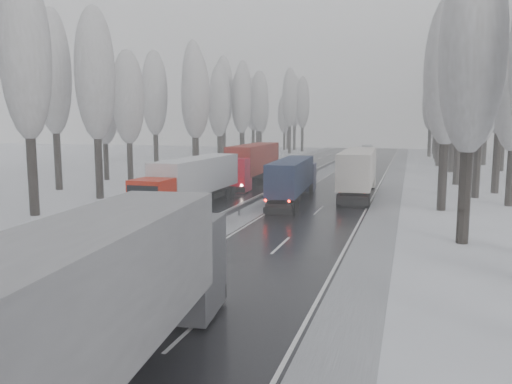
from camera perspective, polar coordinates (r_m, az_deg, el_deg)
The scene contains 56 objects.
ground at distance 20.04m, azimuth -21.52°, elevation -12.57°, with size 260.00×260.00×0.00m, color silver.
carriageway_right at distance 45.55m, azimuth 8.48°, elevation -0.86°, with size 7.50×200.00×0.03m, color black.
carriageway_left at distance 48.24m, azimuth -3.94°, elevation -0.31°, with size 7.50×200.00×0.03m, color black.
median_slush at distance 46.62m, azimuth 2.09°, elevation -0.58°, with size 3.00×200.00×0.04m, color #A7A9AF.
shoulder_right at distance 45.08m, azimuth 14.71°, elevation -1.11°, with size 2.40×200.00×0.04m, color #A7A9AF.
shoulder_left at distance 50.22m, azimuth -9.21°, elevation -0.07°, with size 2.40×200.00×0.04m, color #A7A9AF.
median_guardrail at distance 46.53m, azimuth 2.09°, elevation 0.13°, with size 0.12×200.00×0.76m.
tree_16 at distance 30.60m, azimuth 23.52°, elevation 14.44°, with size 3.60×3.60×16.53m.
tree_18 at distance 41.83m, azimuth 21.08°, elevation 12.64°, with size 3.60×3.60×16.58m.
tree_20 at distance 50.16m, azimuth 24.37°, elevation 10.93°, with size 3.60×3.60×15.71m.
tree_21 at distance 54.56m, azimuth 26.34°, elevation 12.47°, with size 3.60×3.60×18.62m.
tree_22 at distance 60.44m, azimuth 22.33°, elevation 10.48°, with size 3.60×3.60×15.86m.
tree_24 at distance 66.13m, azimuth 22.82°, elevation 12.73°, with size 3.60×3.60×20.49m.
tree_26 at distance 76.20m, azimuth 21.78°, elevation 11.23°, with size 3.60×3.60×18.78m.
tree_27 at distance 80.94m, azimuth 26.66°, elevation 10.20°, with size 3.60×3.60×17.62m.
tree_28 at distance 86.79m, azimuth 20.43°, elevation 11.16°, with size 3.60×3.60×19.62m.
tree_29 at distance 91.37m, azimuth 24.95°, elevation 10.12°, with size 3.60×3.60×18.11m.
tree_30 at distance 96.46m, azimuth 20.22°, elevation 10.11°, with size 3.60×3.60×17.86m.
tree_31 at distance 100.92m, azimuth 23.52°, elevation 10.08°, with size 3.60×3.60×18.58m.
tree_32 at distance 103.94m, azimuth 20.04°, elevation 9.73°, with size 3.60×3.60×17.33m.
tree_33 at distance 108.05m, azimuth 21.57°, elevation 8.55°, with size 3.60×3.60×14.33m.
tree_34 at distance 111.01m, azimuth 19.40°, elevation 9.70°, with size 3.60×3.60×17.63m.
tree_35 at distance 115.68m, azimuth 23.97°, elevation 9.58°, with size 3.60×3.60×18.25m.
tree_36 at distance 120.96m, azimuth 19.90°, elevation 10.27°, with size 3.60×3.60×20.23m.
tree_37 at distance 125.33m, azimuth 22.99°, elevation 8.89°, with size 3.60×3.60×16.37m.
tree_38 at distance 131.52m, azimuth 20.41°, elevation 9.38°, with size 3.60×3.60×17.97m.
tree_39 at distance 135.65m, azimuth 21.50°, elevation 8.79°, with size 3.60×3.60×16.19m.
tree_56 at distance 40.65m, azimuth -24.86°, elevation 13.99°, with size 3.60×3.60×18.12m.
tree_58 at distance 47.79m, azimuth -17.92°, elevation 12.59°, with size 3.60×3.60×17.21m.
tree_59 at distance 55.64m, azimuth -22.17°, elevation 12.45°, with size 3.60×3.60×18.41m.
tree_60 at distance 57.17m, azimuth -14.42°, elevation 10.34°, with size 3.60×3.60×14.84m.
tree_61 at distance 63.63m, azimuth -16.99°, elevation 9.45°, with size 3.60×3.60×13.95m.
tree_62 at distance 63.88m, azimuth -6.92°, elevation 10.92°, with size 3.60×3.60×16.04m.
tree_63 at distance 70.99m, azimuth -11.52°, elevation 10.94°, with size 3.60×3.60×16.88m.
tree_64 at distance 73.82m, azimuth -7.13°, elevation 10.18°, with size 3.60×3.60×15.42m.
tree_65 at distance 78.34m, azimuth -7.16°, elevation 11.93°, with size 3.60×3.60×19.48m.
tree_66 at distance 82.65m, azimuth -4.28°, elevation 9.87°, with size 3.60×3.60×15.23m.
tree_67 at distance 86.92m, azimuth -4.17°, elevation 10.55°, with size 3.60×3.60×17.09m.
tree_68 at distance 88.49m, azimuth -1.69°, elevation 10.33°, with size 3.60×3.60×16.65m.
tree_69 at distance 93.98m, azimuth -3.73°, elevation 11.22°, with size 3.60×3.60×19.35m.
tree_70 at distance 98.01m, azimuth 0.39°, elevation 10.25°, with size 3.60×3.60×17.09m.
tree_71 at distance 103.34m, azimuth -1.53°, elevation 11.01°, with size 3.60×3.60×19.61m.
tree_72 at distance 107.66m, azimuth 0.51°, elevation 9.35°, with size 3.60×3.60×15.11m.
tree_73 at distance 112.37m, azimuth -0.33°, elevation 9.97°, with size 3.60×3.60×17.22m.
tree_74 at distance 117.19m, azimuth 3.89°, elevation 10.63°, with size 3.60×3.60×19.68m.
tree_75 at distance 123.41m, azimuth 0.13°, elevation 10.19°, with size 3.60×3.60×18.60m.
tree_76 at distance 126.09m, azimuth 5.35°, elevation 10.09°, with size 3.60×3.60×18.55m.
tree_77 at distance 131.16m, azimuth 3.27°, elevation 8.84°, with size 3.60×3.60×14.32m.
tree_78 at distance 133.30m, azimuth 4.45°, elevation 10.24°, with size 3.60×3.60×19.55m.
tree_79 at distance 137.76m, azimuth 3.67°, elevation 9.51°, with size 3.60×3.60×17.07m.
truck_grey_tarp at distance 11.98m, azimuth -19.76°, elevation -12.88°, with size 4.85×17.84×4.54m.
truck_blue_box at distance 43.77m, azimuth 4.31°, elevation 1.74°, with size 3.37×14.81×3.77m.
truck_cream_box at distance 47.96m, azimuth 11.69°, elevation 2.56°, with size 3.30×17.23×4.40m.
box_truck_distant at distance 106.14m, azimuth 12.57°, elevation 4.63°, with size 2.89×7.07×2.57m.
truck_red_white at distance 40.40m, azimuth -7.26°, elevation 1.42°, with size 2.59×15.79×4.04m.
truck_red_red at distance 55.92m, azimuth -0.46°, elevation 3.49°, with size 3.73×17.58×4.48m.
Camera 1 is at (12.01, -14.54, 6.78)m, focal length 35.00 mm.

